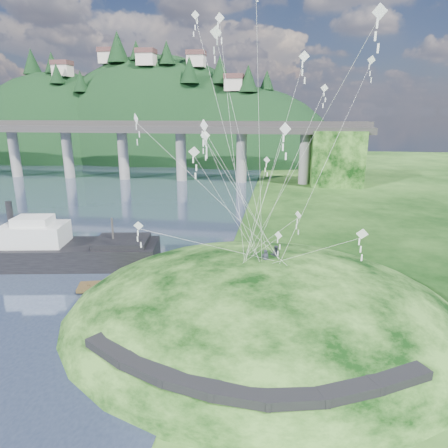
# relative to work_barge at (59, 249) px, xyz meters

# --- Properties ---
(ground) EXTENTS (320.00, 320.00, 0.00)m
(ground) POSITION_rel_work_barge_xyz_m (15.93, -10.38, -1.91)
(ground) COLOR black
(ground) RESTS_ON ground
(grass_hill) EXTENTS (36.00, 32.00, 13.00)m
(grass_hill) POSITION_rel_work_barge_xyz_m (23.93, -8.38, -3.41)
(grass_hill) COLOR black
(grass_hill) RESTS_ON ground
(footpath) EXTENTS (22.29, 5.84, 0.83)m
(footpath) POSITION_rel_work_barge_xyz_m (23.39, -20.13, 0.18)
(footpath) COLOR black
(footpath) RESTS_ON ground
(bridge) EXTENTS (160.00, 11.00, 15.00)m
(bridge) POSITION_rel_work_barge_xyz_m (-10.53, 59.68, 7.80)
(bridge) COLOR #2D2B2B
(bridge) RESTS_ON ground
(far_ridge) EXTENTS (153.00, 70.00, 94.50)m
(far_ridge) POSITION_rel_work_barge_xyz_m (-27.65, 111.79, -9.34)
(far_ridge) COLOR black
(far_ridge) RESTS_ON ground
(work_barge) EXTENTS (22.42, 9.44, 7.61)m
(work_barge) POSITION_rel_work_barge_xyz_m (0.00, 0.00, 0.00)
(work_barge) COLOR black
(work_barge) RESTS_ON ground
(wooden_dock) EXTENTS (13.76, 5.80, 0.98)m
(wooden_dock) POSITION_rel_work_barge_xyz_m (12.16, -4.58, -1.48)
(wooden_dock) COLOR #3D2E18
(wooden_dock) RESTS_ON ground
(kite_flyers) EXTENTS (1.71, 2.03, 1.88)m
(kite_flyers) POSITION_rel_work_barge_xyz_m (24.62, -7.07, 3.98)
(kite_flyers) COLOR #262832
(kite_flyers) RESTS_ON ground
(kite_swarm) EXTENTS (19.99, 15.84, 20.63)m
(kite_swarm) POSITION_rel_work_barge_xyz_m (23.11, -8.08, 14.92)
(kite_swarm) COLOR silver
(kite_swarm) RESTS_ON ground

